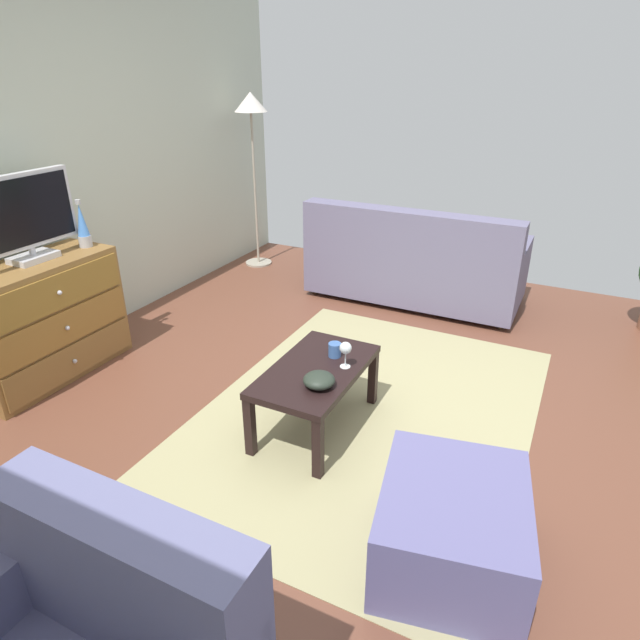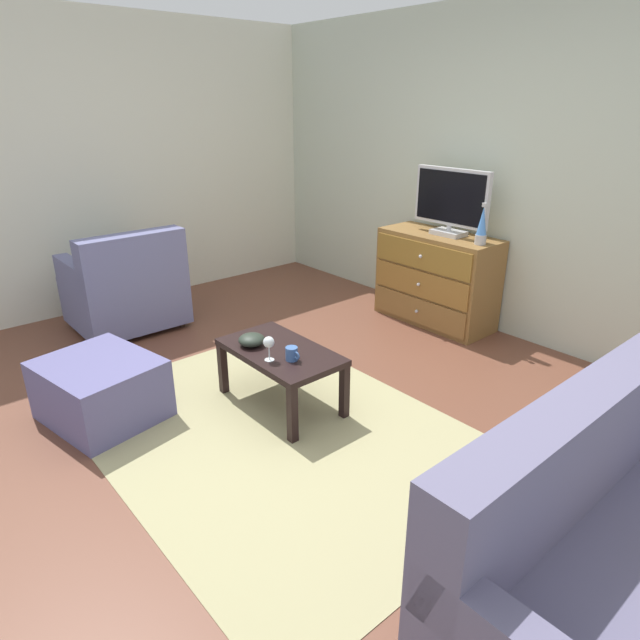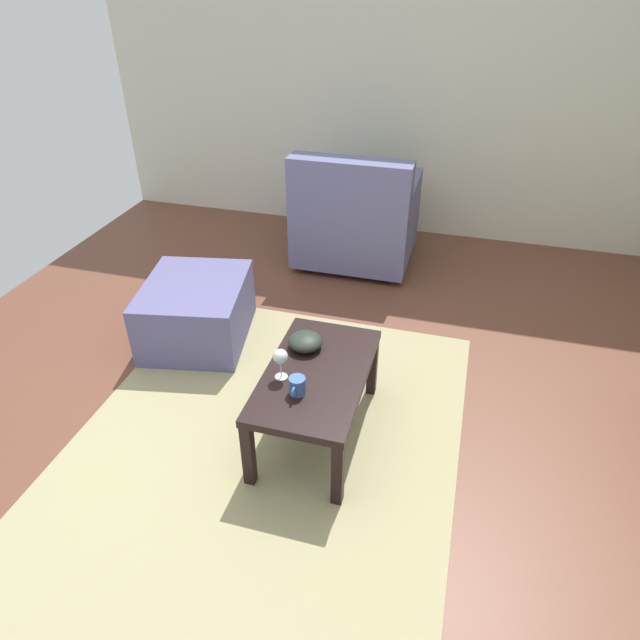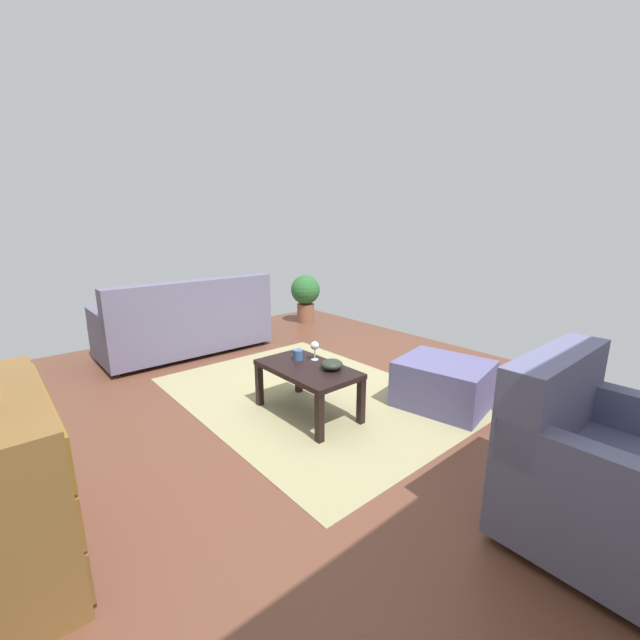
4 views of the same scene
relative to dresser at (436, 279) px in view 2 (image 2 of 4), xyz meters
name	(u,v)px [view 2 (image 2 of 4)]	position (x,y,z in m)	size (l,w,h in m)	color
ground_plane	(284,412)	(0.33, -1.96, -0.43)	(5.96, 5.03, 0.05)	brown
wall_accent_rear	(501,175)	(0.33, 0.31, 0.91)	(5.96, 0.12, 2.63)	beige
wall_plain_left	(101,166)	(-2.41, -1.96, 0.91)	(0.12, 5.03, 2.63)	silver
area_rug	(278,433)	(0.53, -2.16, -0.40)	(2.60, 1.90, 0.01)	tan
dresser	(436,279)	(0.00, 0.00, 0.00)	(1.06, 0.49, 0.81)	brown
tv	(451,201)	(0.07, 0.02, 0.70)	(0.72, 0.18, 0.56)	silver
lava_lamp	(482,226)	(0.43, -0.04, 0.55)	(0.09, 0.09, 0.33)	#B7B7BC
coffee_table	(280,357)	(0.27, -1.93, -0.06)	(0.83, 0.47, 0.40)	black
wine_glass	(269,343)	(0.35, -2.08, 0.11)	(0.07, 0.07, 0.16)	silver
mug	(292,354)	(0.44, -1.97, 0.04)	(0.11, 0.08, 0.08)	#3C62A2
bowl_decorative	(252,340)	(0.10, -2.04, 0.04)	(0.17, 0.17, 0.08)	#262F26
couch_large	(634,540)	(2.39, -1.85, -0.07)	(0.85, 1.86, 0.88)	#332319
armchair	(126,289)	(-1.65, -2.16, -0.04)	(0.80, 0.87, 0.89)	#332319
ottoman	(101,389)	(-0.35, -2.89, -0.21)	(0.70, 0.60, 0.39)	slate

